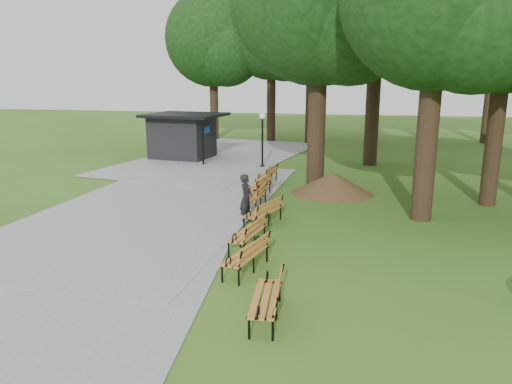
% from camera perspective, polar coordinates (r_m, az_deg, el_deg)
% --- Properties ---
extents(ground, '(100.00, 100.00, 0.00)m').
position_cam_1_polar(ground, '(15.11, -1.78, -4.99)').
color(ground, '#36641C').
rests_on(ground, ground).
extents(path, '(12.00, 38.00, 0.06)m').
position_cam_1_polar(path, '(19.10, -11.27, -1.22)').
color(path, gray).
rests_on(path, ground).
extents(person, '(0.43, 0.62, 1.64)m').
position_cam_1_polar(person, '(16.16, -1.18, -0.74)').
color(person, black).
rests_on(person, ground).
extents(kiosk, '(4.65, 4.16, 2.65)m').
position_cam_1_polar(kiosk, '(29.32, -8.63, 6.52)').
color(kiosk, black).
rests_on(kiosk, ground).
extents(lamp_post, '(0.32, 0.32, 2.90)m').
position_cam_1_polar(lamp_post, '(25.90, 0.76, 7.51)').
color(lamp_post, black).
rests_on(lamp_post, ground).
extents(dirt_mound, '(2.86, 2.86, 0.92)m').
position_cam_1_polar(dirt_mound, '(20.34, 8.97, 1.02)').
color(dirt_mound, '#47301C').
rests_on(dirt_mound, ground).
extents(bench_0, '(0.81, 1.95, 0.88)m').
position_cam_1_polar(bench_0, '(9.95, 1.13, -12.38)').
color(bench_0, '#C4742D').
rests_on(bench_0, ground).
extents(bench_1, '(1.03, 1.99, 0.88)m').
position_cam_1_polar(bench_1, '(12.18, -1.23, -7.40)').
color(bench_1, '#C4742D').
rests_on(bench_1, ground).
extents(bench_2, '(0.91, 1.97, 0.88)m').
position_cam_1_polar(bench_2, '(13.80, -1.02, -4.88)').
color(bench_2, '#C4742D').
rests_on(bench_2, ground).
extents(bench_3, '(1.20, 2.00, 0.88)m').
position_cam_1_polar(bench_3, '(15.94, 0.81, -2.35)').
color(bench_3, '#C4742D').
rests_on(bench_3, ground).
extents(bench_4, '(0.66, 1.91, 0.88)m').
position_cam_1_polar(bench_4, '(18.00, -0.12, -0.50)').
color(bench_4, '#C4742D').
rests_on(bench_4, ground).
extents(bench_5, '(0.93, 1.98, 0.88)m').
position_cam_1_polar(bench_5, '(19.54, 0.19, 0.61)').
color(bench_5, '#C4742D').
rests_on(bench_5, ground).
extents(bench_6, '(0.86, 1.96, 0.88)m').
position_cam_1_polar(bench_6, '(21.82, 1.20, 1.97)').
color(bench_6, '#C4742D').
rests_on(bench_6, ground).
extents(lawn_tree_1, '(6.37, 6.37, 10.51)m').
position_cam_1_polar(lawn_tree_1, '(20.10, 27.62, 19.18)').
color(lawn_tree_1, black).
rests_on(lawn_tree_1, ground).
extents(lawn_tree_4, '(6.17, 6.17, 10.88)m').
position_cam_1_polar(lawn_tree_4, '(27.38, 14.06, 19.24)').
color(lawn_tree_4, black).
rests_on(lawn_tree_4, ground).
extents(tree_backdrop, '(36.19, 9.68, 16.53)m').
position_cam_1_polar(tree_backdrop, '(37.37, 18.15, 18.16)').
color(tree_backdrop, black).
rests_on(tree_backdrop, ground).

